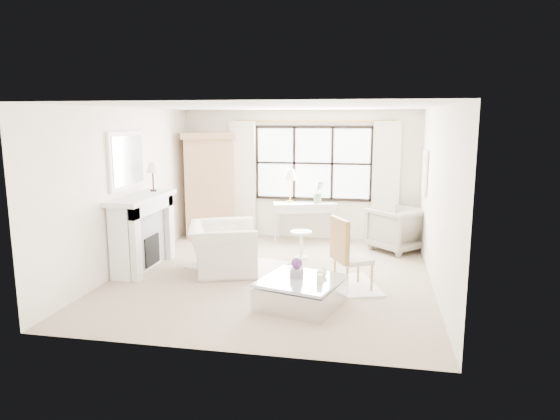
# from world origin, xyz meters

# --- Properties ---
(floor) EXTENTS (5.50, 5.50, 0.00)m
(floor) POSITION_xyz_m (0.00, 0.00, 0.00)
(floor) COLOR tan
(floor) RESTS_ON ground
(ceiling) EXTENTS (5.50, 5.50, 0.00)m
(ceiling) POSITION_xyz_m (0.00, 0.00, 2.70)
(ceiling) COLOR white
(ceiling) RESTS_ON ground
(wall_back) EXTENTS (5.00, 0.00, 5.00)m
(wall_back) POSITION_xyz_m (0.00, 2.75, 1.35)
(wall_back) COLOR white
(wall_back) RESTS_ON ground
(wall_front) EXTENTS (5.00, 0.00, 5.00)m
(wall_front) POSITION_xyz_m (0.00, -2.75, 1.35)
(wall_front) COLOR beige
(wall_front) RESTS_ON ground
(wall_left) EXTENTS (0.00, 5.50, 5.50)m
(wall_left) POSITION_xyz_m (-2.50, 0.00, 1.35)
(wall_left) COLOR white
(wall_left) RESTS_ON ground
(wall_right) EXTENTS (0.00, 5.50, 5.50)m
(wall_right) POSITION_xyz_m (2.50, 0.00, 1.35)
(wall_right) COLOR silver
(wall_right) RESTS_ON ground
(window_pane) EXTENTS (2.40, 0.02, 1.50)m
(window_pane) POSITION_xyz_m (0.30, 2.73, 1.60)
(window_pane) COLOR white
(window_pane) RESTS_ON wall_back
(window_frame) EXTENTS (2.50, 0.04, 1.50)m
(window_frame) POSITION_xyz_m (0.30, 2.72, 1.60)
(window_frame) COLOR black
(window_frame) RESTS_ON wall_back
(curtain_rod) EXTENTS (3.30, 0.04, 0.04)m
(curtain_rod) POSITION_xyz_m (0.30, 2.67, 2.47)
(curtain_rod) COLOR #A58039
(curtain_rod) RESTS_ON wall_back
(curtain_left) EXTENTS (0.55, 0.10, 2.47)m
(curtain_left) POSITION_xyz_m (-1.20, 2.65, 1.24)
(curtain_left) COLOR silver
(curtain_left) RESTS_ON ground
(curtain_right) EXTENTS (0.55, 0.10, 2.47)m
(curtain_right) POSITION_xyz_m (1.80, 2.65, 1.24)
(curtain_right) COLOR silver
(curtain_right) RESTS_ON ground
(fireplace) EXTENTS (0.58, 1.66, 1.26)m
(fireplace) POSITION_xyz_m (-2.27, 0.00, 0.65)
(fireplace) COLOR silver
(fireplace) RESTS_ON ground
(mirror_frame) EXTENTS (0.05, 1.15, 0.95)m
(mirror_frame) POSITION_xyz_m (-2.47, 0.00, 1.84)
(mirror_frame) COLOR white
(mirror_frame) RESTS_ON wall_left
(mirror_glass) EXTENTS (0.02, 1.00, 0.80)m
(mirror_glass) POSITION_xyz_m (-2.44, 0.00, 1.84)
(mirror_glass) COLOR silver
(mirror_glass) RESTS_ON wall_left
(art_frame) EXTENTS (0.04, 0.62, 0.82)m
(art_frame) POSITION_xyz_m (2.47, 1.70, 1.55)
(art_frame) COLOR white
(art_frame) RESTS_ON wall_right
(art_canvas) EXTENTS (0.01, 0.52, 0.72)m
(art_canvas) POSITION_xyz_m (2.45, 1.70, 1.55)
(art_canvas) COLOR beige
(art_canvas) RESTS_ON wall_right
(mantel_lamp) EXTENTS (0.22, 0.22, 0.51)m
(mantel_lamp) POSITION_xyz_m (-2.24, 0.48, 1.65)
(mantel_lamp) COLOR black
(mantel_lamp) RESTS_ON fireplace
(armoire) EXTENTS (1.29, 1.03, 2.24)m
(armoire) POSITION_xyz_m (-1.90, 2.47, 1.14)
(armoire) COLOR tan
(armoire) RESTS_ON floor
(console_table) EXTENTS (1.37, 0.79, 0.80)m
(console_table) POSITION_xyz_m (0.16, 2.50, 0.40)
(console_table) COLOR silver
(console_table) RESTS_ON floor
(console_lamp) EXTENTS (0.28, 0.28, 0.69)m
(console_lamp) POSITION_xyz_m (-0.15, 2.51, 1.36)
(console_lamp) COLOR #AD8C3C
(console_lamp) RESTS_ON console_table
(orchid_plant) EXTENTS (0.30, 0.26, 0.47)m
(orchid_plant) POSITION_xyz_m (0.46, 2.50, 1.03)
(orchid_plant) COLOR #5F7B52
(orchid_plant) RESTS_ON console_table
(side_table) EXTENTS (0.40, 0.40, 0.51)m
(side_table) POSITION_xyz_m (0.30, 1.11, 0.33)
(side_table) COLOR silver
(side_table) RESTS_ON floor
(rug_left) EXTENTS (1.77, 1.45, 0.03)m
(rug_left) POSITION_xyz_m (-0.70, 0.43, 0.01)
(rug_left) COLOR white
(rug_left) RESTS_ON floor
(rug_right) EXTENTS (1.74, 1.51, 0.03)m
(rug_right) POSITION_xyz_m (0.92, -0.39, 0.01)
(rug_right) COLOR white
(rug_right) RESTS_ON floor
(club_armchair) EXTENTS (1.40, 1.50, 0.80)m
(club_armchair) POSITION_xyz_m (-0.87, 0.09, 0.40)
(club_armchair) COLOR silver
(club_armchair) RESTS_ON floor
(wingback_chair) EXTENTS (1.29, 1.29, 0.84)m
(wingback_chair) POSITION_xyz_m (2.04, 2.00, 0.42)
(wingback_chair) COLOR #9D9485
(wingback_chair) RESTS_ON floor
(french_chair) EXTENTS (0.66, 0.66, 1.08)m
(french_chair) POSITION_xyz_m (1.29, -0.45, 0.31)
(french_chair) COLOR #AF8749
(french_chair) RESTS_ON floor
(coffee_table) EXTENTS (1.23, 1.23, 0.38)m
(coffee_table) POSITION_xyz_m (0.64, -1.23, 0.18)
(coffee_table) COLOR silver
(coffee_table) RESTS_ON floor
(planter_box) EXTENTS (0.17, 0.17, 0.13)m
(planter_box) POSITION_xyz_m (0.58, -1.17, 0.44)
(planter_box) COLOR gray
(planter_box) RESTS_ON coffee_table
(planter_flowers) EXTENTS (0.15, 0.15, 0.15)m
(planter_flowers) POSITION_xyz_m (0.58, -1.17, 0.58)
(planter_flowers) COLOR #5B2C6F
(planter_flowers) RESTS_ON planter_box
(pillar_candle) EXTENTS (0.08, 0.08, 0.12)m
(pillar_candle) POSITION_xyz_m (0.91, -1.37, 0.44)
(pillar_candle) COLOR silver
(pillar_candle) RESTS_ON coffee_table
(coffee_vase) EXTENTS (0.16, 0.16, 0.15)m
(coffee_vase) POSITION_xyz_m (0.91, -1.07, 0.46)
(coffee_vase) COLOR silver
(coffee_vase) RESTS_ON coffee_table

